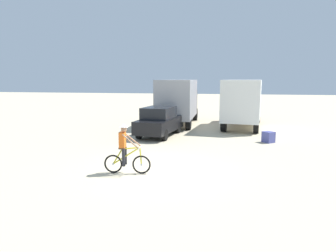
# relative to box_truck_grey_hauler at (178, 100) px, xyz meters

# --- Properties ---
(ground_plane) EXTENTS (120.00, 120.00, 0.00)m
(ground_plane) POSITION_rel_box_truck_grey_hauler_xyz_m (0.96, -11.78, -1.87)
(ground_plane) COLOR beige
(box_truck_grey_hauler) EXTENTS (2.46, 6.78, 3.35)m
(box_truck_grey_hauler) POSITION_rel_box_truck_grey_hauler_xyz_m (0.00, 0.00, 0.00)
(box_truck_grey_hauler) COLOR #9E9EA3
(box_truck_grey_hauler) RESTS_ON ground
(box_truck_white_box) EXTENTS (3.08, 6.96, 3.35)m
(box_truck_white_box) POSITION_rel_box_truck_grey_hauler_xyz_m (4.67, -0.39, 0.00)
(box_truck_white_box) COLOR white
(box_truck_white_box) RESTS_ON ground
(sedan_parked) EXTENTS (2.31, 4.40, 1.76)m
(sedan_parked) POSITION_rel_box_truck_grey_hauler_xyz_m (-0.39, -4.84, -0.99)
(sedan_parked) COLOR black
(sedan_parked) RESTS_ON ground
(cyclist_orange_shirt) EXTENTS (1.73, 0.52, 1.82)m
(cyclist_orange_shirt) POSITION_rel_box_truck_grey_hauler_xyz_m (0.03, -12.39, -1.03)
(cyclist_orange_shirt) COLOR black
(cyclist_orange_shirt) RESTS_ON ground
(supply_crate) EXTENTS (0.74, 0.74, 0.59)m
(supply_crate) POSITION_rel_box_truck_grey_hauler_xyz_m (5.85, -5.61, -1.58)
(supply_crate) COLOR #4C5199
(supply_crate) RESTS_ON ground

